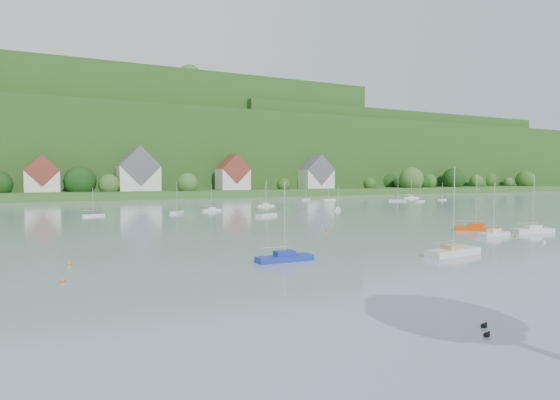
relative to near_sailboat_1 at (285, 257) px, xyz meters
name	(u,v)px	position (x,y,z in m)	size (l,w,h in m)	color
far_shore_strip	(121,194)	(9.01, 168.20, 1.06)	(600.00, 60.00, 3.00)	#23491B
forested_ridge	(102,151)	(9.41, 236.77, 22.45)	(620.00, 181.22, 69.89)	#1E4114
village_building_1	(42,177)	(-20.99, 157.20, 8.31)	(12.00, 9.36, 14.00)	beige
village_building_2	(138,173)	(14.01, 156.20, 9.83)	(16.00, 11.44, 18.00)	beige
village_building_3	(233,175)	(54.01, 154.20, 8.99)	(13.00, 10.40, 15.50)	beige
village_building_4	(316,175)	(99.01, 158.20, 9.15)	(15.00, 10.40, 16.50)	beige
near_sailboat_1	(285,257)	(0.00, 0.00, 0.00)	(6.11, 1.75, 8.23)	#162C99
near_sailboat_2	(453,251)	(18.50, -5.04, 0.05)	(7.50, 2.93, 9.86)	silver
near_sailboat_3	(494,233)	(37.13, 4.87, -0.01)	(5.99, 2.32, 7.88)	silver
near_sailboat_4	(533,230)	(46.17, 5.09, 0.03)	(7.00, 3.18, 9.12)	silver
near_sailboat_5	(476,228)	(40.76, 11.27, 0.02)	(6.17, 5.83, 8.96)	#D64007
mooring_buoy_0	(69,265)	(-19.99, 7.68, -0.44)	(0.48, 0.48, 0.48)	#F0531B
mooring_buoy_1	(544,243)	(36.91, -3.12, -0.44)	(0.42, 0.42, 0.42)	silver
mooring_buoy_2	(516,237)	(39.37, 2.91, -0.44)	(0.43, 0.43, 0.43)	#F0531B
mooring_buoy_3	(327,232)	(17.95, 20.26, -0.44)	(0.43, 0.43, 0.43)	#F0531B
mooring_buoy_5	(63,282)	(-20.96, -0.52, -0.44)	(0.45, 0.45, 0.45)	#F0531B
duck_pair	(485,330)	(-0.27, -25.20, -0.33)	(1.68, 1.49, 0.33)	black
far_sailboat_cluster	(207,206)	(20.33, 87.69, -0.08)	(197.86, 66.19, 8.53)	silver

